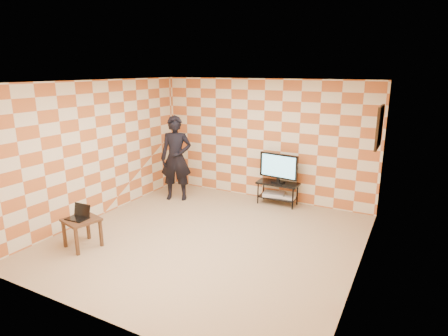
{
  "coord_description": "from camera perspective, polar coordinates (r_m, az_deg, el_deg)",
  "views": [
    {
      "loc": [
        3.08,
        -5.22,
        2.9
      ],
      "look_at": [
        0.0,
        0.6,
        1.15
      ],
      "focal_mm": 30.0,
      "sensor_mm": 36.0,
      "label": 1
    }
  ],
  "objects": [
    {
      "name": "floor",
      "position": [
        6.72,
        -2.44,
        -10.7
      ],
      "size": [
        5.0,
        5.0,
        0.0
      ],
      "primitive_type": "plane",
      "color": "tan",
      "rests_on": "ground"
    },
    {
      "name": "wall_back",
      "position": [
        8.46,
        6.05,
        4.24
      ],
      "size": [
        5.0,
        0.02,
        2.7
      ],
      "primitive_type": "cube",
      "color": "beige",
      "rests_on": "ground"
    },
    {
      "name": "wall_front",
      "position": [
        4.39,
        -19.41,
        -6.67
      ],
      "size": [
        5.0,
        0.02,
        2.7
      ],
      "primitive_type": "cube",
      "color": "beige",
      "rests_on": "ground"
    },
    {
      "name": "wall_left",
      "position": [
        7.8,
        -18.64,
        2.63
      ],
      "size": [
        0.02,
        5.0,
        2.7
      ],
      "primitive_type": "cube",
      "color": "beige",
      "rests_on": "ground"
    },
    {
      "name": "wall_right",
      "position": [
        5.48,
        20.64,
        -2.55
      ],
      "size": [
        0.02,
        5.0,
        2.7
      ],
      "primitive_type": "cube",
      "color": "beige",
      "rests_on": "ground"
    },
    {
      "name": "ceiling",
      "position": [
        6.07,
        -2.72,
        12.97
      ],
      "size": [
        5.0,
        5.0,
        0.02
      ],
      "primitive_type": "cube",
      "color": "white",
      "rests_on": "wall_back"
    },
    {
      "name": "wall_art",
      "position": [
        6.87,
        22.62,
        5.79
      ],
      "size": [
        0.04,
        0.72,
        0.72
      ],
      "color": "black",
      "rests_on": "wall_right"
    },
    {
      "name": "tv_stand",
      "position": [
        8.29,
        8.19,
        -3.09
      ],
      "size": [
        0.9,
        0.41,
        0.5
      ],
      "color": "black",
      "rests_on": "floor"
    },
    {
      "name": "tv",
      "position": [
        8.15,
        8.31,
        0.19
      ],
      "size": [
        0.88,
        0.2,
        0.64
      ],
      "color": "black",
      "rests_on": "tv_stand"
    },
    {
      "name": "dvd_player",
      "position": [
        8.38,
        7.59,
        -3.98
      ],
      "size": [
        0.51,
        0.4,
        0.08
      ],
      "primitive_type": "cube",
      "rotation": [
        0.0,
        0.0,
        0.18
      ],
      "color": "silver",
      "rests_on": "tv_stand"
    },
    {
      "name": "game_console",
      "position": [
        8.23,
        9.91,
        -4.5
      ],
      "size": [
        0.24,
        0.17,
        0.05
      ],
      "primitive_type": "cube",
      "rotation": [
        0.0,
        0.0,
        -0.0
      ],
      "color": "silver",
      "rests_on": "tv_stand"
    },
    {
      "name": "side_table",
      "position": [
        6.71,
        -20.88,
        -7.94
      ],
      "size": [
        0.62,
        0.62,
        0.5
      ],
      "color": "#3E2116",
      "rests_on": "floor"
    },
    {
      "name": "laptop",
      "position": [
        6.69,
        -21.21,
        -6.73
      ],
      "size": [
        0.35,
        0.28,
        0.23
      ],
      "color": "black",
      "rests_on": "side_table"
    },
    {
      "name": "person",
      "position": [
        8.46,
        -7.31,
        1.47
      ],
      "size": [
        0.82,
        0.69,
        1.91
      ],
      "primitive_type": "imported",
      "rotation": [
        0.0,
        0.0,
        0.4
      ],
      "color": "black",
      "rests_on": "floor"
    }
  ]
}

